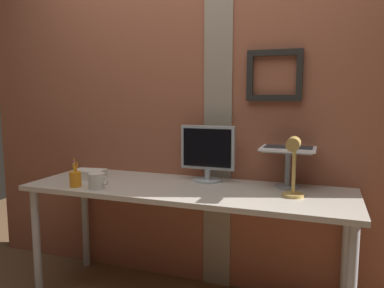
{
  "coord_description": "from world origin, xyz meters",
  "views": [
    {
      "loc": [
        0.82,
        -1.97,
        1.3
      ],
      "look_at": [
        0.05,
        0.19,
        1.0
      ],
      "focal_mm": 35.03,
      "sensor_mm": 36.0,
      "label": 1
    }
  ],
  "objects_px": {
    "laptop": "(290,138)",
    "pen_cup": "(75,179)",
    "monitor": "(208,151)",
    "coffee_mug": "(97,181)",
    "desk_lamp": "(293,161)"
  },
  "relations": [
    {
      "from": "laptop",
      "to": "pen_cup",
      "type": "relative_size",
      "value": 1.84
    },
    {
      "from": "desk_lamp",
      "to": "pen_cup",
      "type": "bearing_deg",
      "value": -172.73
    },
    {
      "from": "monitor",
      "to": "pen_cup",
      "type": "xyz_separation_m",
      "value": [
        -0.71,
        -0.41,
        -0.15
      ]
    },
    {
      "from": "monitor",
      "to": "laptop",
      "type": "xyz_separation_m",
      "value": [
        0.5,
        0.07,
        0.09
      ]
    },
    {
      "from": "laptop",
      "to": "desk_lamp",
      "type": "bearing_deg",
      "value": -80.87
    },
    {
      "from": "pen_cup",
      "to": "coffee_mug",
      "type": "relative_size",
      "value": 1.29
    },
    {
      "from": "monitor",
      "to": "coffee_mug",
      "type": "distance_m",
      "value": 0.71
    },
    {
      "from": "laptop",
      "to": "pen_cup",
      "type": "bearing_deg",
      "value": -158.36
    },
    {
      "from": "desk_lamp",
      "to": "coffee_mug",
      "type": "distance_m",
      "value": 1.13
    },
    {
      "from": "coffee_mug",
      "to": "pen_cup",
      "type": "bearing_deg",
      "value": 179.96
    },
    {
      "from": "monitor",
      "to": "pen_cup",
      "type": "relative_size",
      "value": 2.07
    },
    {
      "from": "monitor",
      "to": "pen_cup",
      "type": "bearing_deg",
      "value": -150.04
    },
    {
      "from": "desk_lamp",
      "to": "coffee_mug",
      "type": "bearing_deg",
      "value": -171.75
    },
    {
      "from": "laptop",
      "to": "coffee_mug",
      "type": "bearing_deg",
      "value": -155.62
    },
    {
      "from": "coffee_mug",
      "to": "monitor",
      "type": "bearing_deg",
      "value": 36.2
    }
  ]
}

